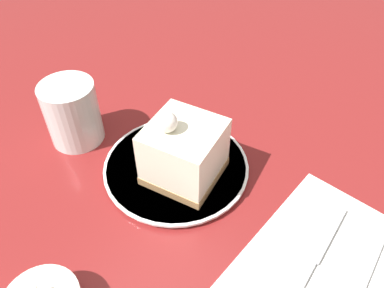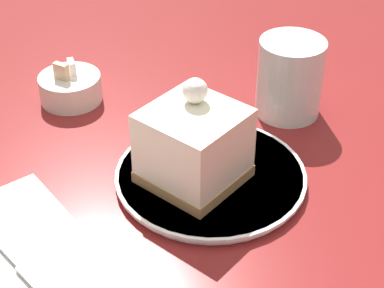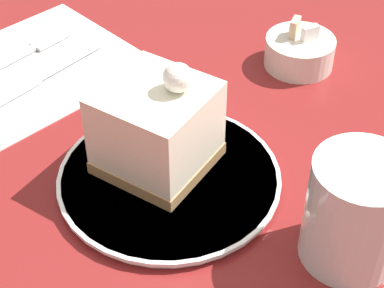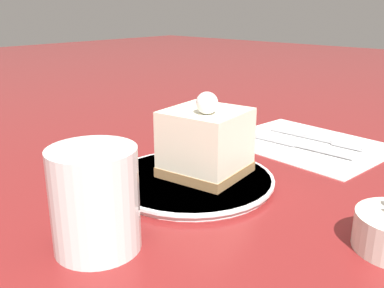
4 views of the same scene
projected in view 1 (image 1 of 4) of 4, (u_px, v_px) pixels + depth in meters
ground_plane at (171, 146)px, 0.59m from camera, size 4.00×4.00×0.00m
plate at (176, 167)px, 0.55m from camera, size 0.21×0.21×0.01m
cake_slice at (184, 152)px, 0.50m from camera, size 0.11×0.11×0.11m
napkin at (334, 278)px, 0.43m from camera, size 0.22×0.27×0.00m
knife at (319, 250)px, 0.45m from camera, size 0.01×0.19×0.00m
drinking_glass at (72, 113)px, 0.57m from camera, size 0.08×0.08×0.10m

